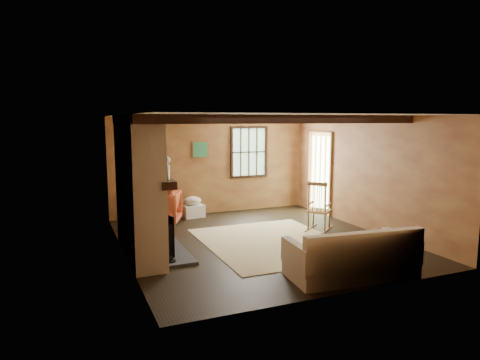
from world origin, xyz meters
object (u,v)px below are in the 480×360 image
laundry_basket (193,211)px  armchair (161,208)px  fireplace (140,192)px  rocking_chair (319,209)px  sofa (353,259)px

laundry_basket → armchair: 0.96m
fireplace → armchair: (0.78, 2.05, -0.73)m
rocking_chair → sofa: rocking_chair is taller
fireplace → laundry_basket: size_ratio=4.80×
fireplace → sofa: size_ratio=1.22×
armchair → laundry_basket: bearing=138.7°
fireplace → armchair: fireplace is taller
fireplace → laundry_basket: 3.08m
rocking_chair → laundry_basket: rocking_chair is taller
armchair → sofa: bearing=48.1°
fireplace → sofa: 3.64m
rocking_chair → laundry_basket: 3.06m
fireplace → armchair: bearing=69.1°
fireplace → laundry_basket: (1.63, 2.44, -0.95)m
sofa → laundry_basket: bearing=108.2°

